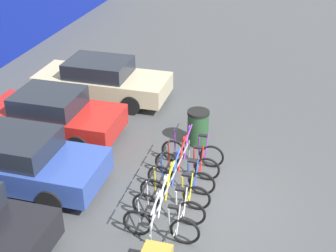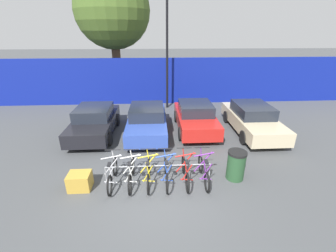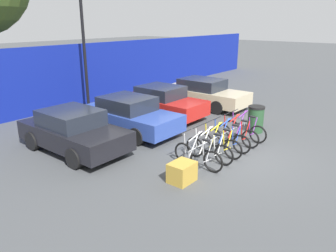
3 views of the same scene
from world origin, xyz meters
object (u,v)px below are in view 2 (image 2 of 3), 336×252
bicycle_blue (166,172)px  bicycle_yellow (148,173)px  bike_rack (158,167)px  trash_bin (236,165)px  car_blue (147,121)px  bicycle_purple (203,171)px  bicycle_white (131,174)px  car_red (195,117)px  tree_behind_hoarding (112,11)px  lamp_post (167,39)px  cargo_crate (80,181)px  bicycle_silver (112,174)px  car_beige (252,119)px  car_black (95,121)px  bicycle_red (185,172)px

bicycle_blue → bicycle_yellow: bearing=-178.3°
bike_rack → trash_bin: trash_bin is taller
bicycle_yellow → car_blue: car_blue is taller
bicycle_purple → bicycle_white: bearing=-176.3°
bicycle_blue → car_red: car_red is taller
bicycle_white → tree_behind_hoarding: 12.26m
bicycle_blue → tree_behind_hoarding: (-3.06, 10.77, 5.54)m
lamp_post → cargo_crate: size_ratio=11.03×
bike_rack → tree_behind_hoarding: bearing=104.8°
bicycle_silver → car_beige: bearing=31.5°
bicycle_yellow → bicycle_blue: same height
bicycle_blue → car_black: (-3.25, 3.96, 0.31)m
bicycle_silver → cargo_crate: (-1.01, -0.17, -0.10)m
cargo_crate → car_red: bearing=44.9°
cargo_crate → bicycle_silver: bearing=9.7°
cargo_crate → tree_behind_hoarding: 12.32m
car_beige → cargo_crate: size_ratio=6.41×
cargo_crate → bicycle_blue: bearing=3.6°
car_beige → bicycle_silver: bearing=-148.1°
bicycle_yellow → bicycle_purple: bearing=0.0°
car_red → lamp_post: bearing=108.4°
car_red → car_beige: size_ratio=0.88×
bicycle_silver → bicycle_purple: 3.02m
bicycle_purple → car_blue: (-1.99, 3.91, 0.31)m
trash_bin → cargo_crate: size_ratio=1.47×
bicycle_yellow → bicycle_purple: same height
bicycle_red → cargo_crate: 3.42m
car_black → trash_bin: (5.63, -3.87, -0.17)m
bicycle_silver → bicycle_purple: bearing=-0.4°
bicycle_white → bicycle_blue: (1.15, 0.00, 0.00)m
car_red → cargo_crate: size_ratio=5.66×
bicycle_yellow → car_black: bearing=124.0°
car_red → car_beige: 2.79m
bike_rack → lamp_post: bearing=84.8°
bicycle_red → car_blue: bearing=109.1°
car_red → bicycle_purple: bearing=-95.8°
bicycle_blue → cargo_crate: size_ratio=2.44×
car_blue → bicycle_blue: bearing=-79.4°
bicycle_yellow → cargo_crate: bearing=-175.5°
bicycle_purple → lamp_post: bearing=99.4°
bicycle_silver → trash_bin: 4.15m
bicycle_blue → car_black: 5.13m
bicycle_blue → trash_bin: size_ratio=1.66×
bicycle_white → bicycle_yellow: same height
car_beige → car_black: bearing=179.4°
trash_bin → tree_behind_hoarding: 13.14m
bicycle_silver → bicycle_yellow: 1.18m
trash_bin → bicycle_red: bearing=-176.9°
bicycle_yellow → bicycle_purple: size_ratio=1.00×
bicycle_blue → bicycle_white: bearing=-178.3°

